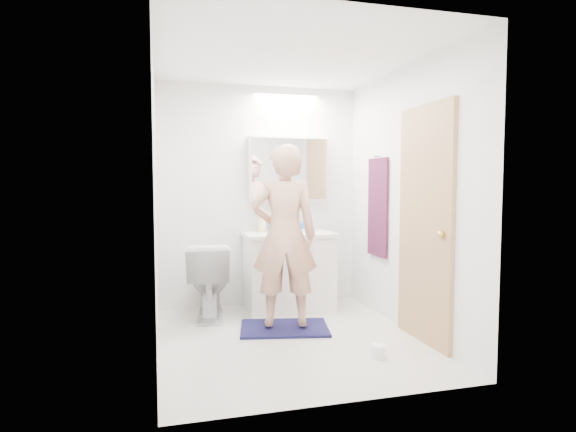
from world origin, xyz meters
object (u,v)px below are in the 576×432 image
object	(u,v)px
toilet	(209,280)
toilet_paper_roll	(378,351)
medicine_cabinet	(288,169)
soap_bottle_b	(273,224)
toothbrush_cup	(302,227)
vanity_cabinet	(289,273)
person	(284,236)
soap_bottle_a	(262,221)

from	to	relation	value
toilet	toilet_paper_roll	xyz separation A→B (m)	(1.15, -1.46, -0.33)
medicine_cabinet	soap_bottle_b	distance (m)	0.62
toothbrush_cup	toilet_paper_roll	xyz separation A→B (m)	(0.09, -1.73, -0.82)
vanity_cabinet	toilet	world-z (taller)	vanity_cabinet
toilet	person	xyz separation A→B (m)	(0.63, -0.58, 0.49)
toilet	soap_bottle_a	world-z (taller)	soap_bottle_a
soap_bottle_a	toilet_paper_roll	distance (m)	2.01
person	toothbrush_cup	world-z (taller)	person
person	soap_bottle_a	size ratio (longest dim) A/B	6.85
soap_bottle_b	soap_bottle_a	bearing A→B (deg)	-167.24
medicine_cabinet	toilet	world-z (taller)	medicine_cabinet
medicine_cabinet	person	distance (m)	1.13
vanity_cabinet	person	distance (m)	0.87
soap_bottle_a	vanity_cabinet	bearing A→B (deg)	-30.22
toilet	toothbrush_cup	xyz separation A→B (m)	(1.06, 0.28, 0.48)
vanity_cabinet	toothbrush_cup	world-z (taller)	toothbrush_cup
person	toilet_paper_roll	distance (m)	1.31
vanity_cabinet	soap_bottle_b	world-z (taller)	soap_bottle_b
vanity_cabinet	soap_bottle_a	xyz separation A→B (m)	(-0.26, 0.15, 0.55)
toilet	soap_bottle_a	distance (m)	0.86
toilet	soap_bottle_b	distance (m)	0.94
vanity_cabinet	toothbrush_cup	size ratio (longest dim) A/B	8.94
toilet	toilet_paper_roll	size ratio (longest dim) A/B	6.95
vanity_cabinet	person	size ratio (longest dim) A/B	0.55
vanity_cabinet	toilet	size ratio (longest dim) A/B	1.18
vanity_cabinet	toilet_paper_roll	distance (m)	1.63
person	soap_bottle_a	bearing A→B (deg)	-76.53
toilet	person	bearing A→B (deg)	144.45
medicine_cabinet	soap_bottle_b	size ratio (longest dim) A/B	5.34
soap_bottle_b	toothbrush_cup	bearing A→B (deg)	-3.50
soap_bottle_b	toothbrush_cup	world-z (taller)	soap_bottle_b
medicine_cabinet	person	size ratio (longest dim) A/B	0.53
medicine_cabinet	toilet_paper_roll	distance (m)	2.31
toilet	toilet_paper_roll	bearing A→B (deg)	135.20
vanity_cabinet	medicine_cabinet	world-z (taller)	medicine_cabinet
person	toilet_paper_roll	size ratio (longest dim) A/B	14.96
toilet_paper_roll	toilet	bearing A→B (deg)	128.21
soap_bottle_a	toilet	bearing A→B (deg)	-156.14
vanity_cabinet	soap_bottle_b	distance (m)	0.56
person	soap_bottle_a	distance (m)	0.85
toilet	toilet_paper_roll	world-z (taller)	toilet
soap_bottle_b	toilet_paper_roll	size ratio (longest dim) A/B	1.50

